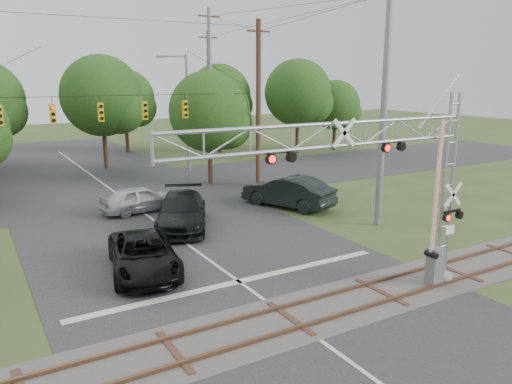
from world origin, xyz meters
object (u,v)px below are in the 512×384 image
crossing_gantry (382,176)px  car_dark (182,211)px  traffic_signal_span (138,110)px  sedan_silver (140,199)px  streetlight (185,107)px  pickup_black (144,255)px

crossing_gantry → car_dark: bearing=102.1°
traffic_signal_span → sedan_silver: size_ratio=4.23×
traffic_signal_span → streetlight: size_ratio=2.04×
crossing_gantry → streetlight: 26.57m
pickup_black → sedan_silver: size_ratio=1.20×
crossing_gantry → sedan_silver: size_ratio=2.58×
crossing_gantry → streetlight: (3.95, 26.26, 0.81)m
pickup_black → sedan_silver: sedan_silver is taller
traffic_signal_span → pickup_black: bearing=-107.6°
pickup_black → sedan_silver: (2.79, 9.17, 0.02)m
crossing_gantry → pickup_black: bearing=132.9°
streetlight → pickup_black: bearing=-117.3°
crossing_gantry → car_dark: size_ratio=1.94×
traffic_signal_span → car_dark: traffic_signal_span is taller
crossing_gantry → sedan_silver: 16.61m
crossing_gantry → sedan_silver: crossing_gantry is taller
traffic_signal_span → streetlight: (6.41, 7.91, -0.44)m
streetlight → car_dark: bearing=-113.8°
traffic_signal_span → sedan_silver: 5.64m
car_dark → streetlight: bearing=90.8°
pickup_black → car_dark: bearing=65.2°
sedan_silver → crossing_gantry: bearing=-173.9°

